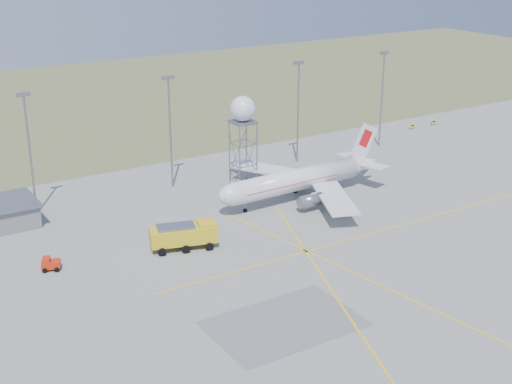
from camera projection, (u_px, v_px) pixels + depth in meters
ground at (497, 332)px, 83.61m from camera, size 400.00×400.00×0.00m
grass_strip at (87, 102)px, 194.69m from camera, size 400.00×120.00×0.03m
mast_a at (29, 144)px, 114.29m from camera, size 2.20×0.50×20.50m
mast_b at (170, 123)px, 126.80m from camera, size 2.20×0.50×20.50m
mast_c at (298, 104)px, 140.81m from camera, size 2.20×0.50×20.50m
mast_d at (382, 91)px, 151.81m from camera, size 2.20×0.50×20.50m
taxi_sign_near at (412, 126)px, 168.25m from camera, size 1.60×0.17×1.20m
taxi_sign_far at (434, 122)px, 171.75m from camera, size 1.60×0.17×1.20m
airliner_main at (299, 180)px, 123.78m from camera, size 34.17×33.23×11.63m
radar_tower at (243, 136)px, 129.17m from camera, size 4.59×4.59×16.62m
fire_truck at (185, 236)px, 105.08m from camera, size 10.38×6.10×3.94m
baggage_tug at (51, 265)px, 98.74m from camera, size 2.94×2.75×1.95m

